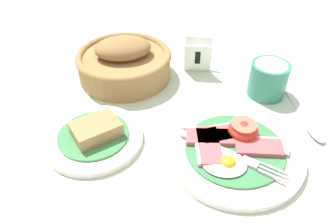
{
  "coord_description": "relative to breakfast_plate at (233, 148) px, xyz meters",
  "views": [
    {
      "loc": [
        0.02,
        -0.38,
        0.41
      ],
      "look_at": [
        -0.04,
        0.08,
        0.02
      ],
      "focal_mm": 35.0,
      "sensor_mm": 36.0,
      "label": 1
    }
  ],
  "objects": [
    {
      "name": "sugar_cup",
      "position": [
        0.07,
        0.18,
        0.03
      ],
      "size": [
        0.08,
        0.08,
        0.07
      ],
      "color": "#337F6B",
      "rests_on": "ground_plane"
    },
    {
      "name": "teaspoon_by_saucer",
      "position": [
        0.14,
        0.1,
        -0.01
      ],
      "size": [
        0.06,
        0.19,
        0.01
      ],
      "rotation": [
        0.0,
        0.0,
        4.94
      ],
      "color": "silver",
      "rests_on": "ground_plane"
    },
    {
      "name": "bread_plate",
      "position": [
        -0.24,
        -0.0,
        0.0
      ],
      "size": [
        0.17,
        0.17,
        0.04
      ],
      "color": "silver",
      "rests_on": "ground_plane"
    },
    {
      "name": "number_card",
      "position": [
        -0.08,
        0.25,
        0.03
      ],
      "size": [
        0.06,
        0.05,
        0.07
      ],
      "rotation": [
        0.0,
        0.0,
        0.05
      ],
      "color": "white",
      "rests_on": "ground_plane"
    },
    {
      "name": "bread_basket",
      "position": [
        -0.24,
        0.21,
        0.03
      ],
      "size": [
        0.21,
        0.21,
        0.09
      ],
      "color": "olive",
      "rests_on": "ground_plane"
    },
    {
      "name": "ground_plane",
      "position": [
        -0.08,
        -0.01,
        -0.01
      ],
      "size": [
        3.0,
        3.0,
        0.0
      ],
      "primitive_type": "plane",
      "color": "#B7CCB7"
    },
    {
      "name": "breakfast_plate",
      "position": [
        0.0,
        0.0,
        0.0
      ],
      "size": [
        0.23,
        0.23,
        0.04
      ],
      "color": "silver",
      "rests_on": "ground_plane"
    }
  ]
}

